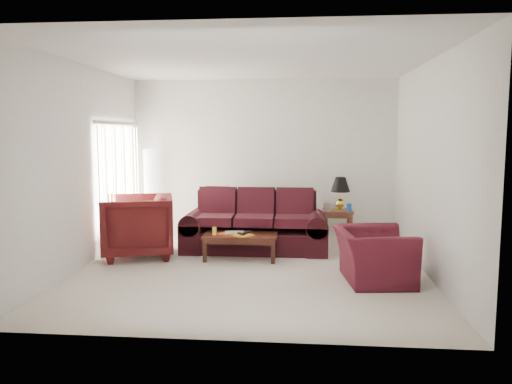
% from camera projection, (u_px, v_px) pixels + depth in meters
% --- Properties ---
extents(floor, '(5.00, 5.00, 0.00)m').
position_uv_depth(floor, '(251.00, 270.00, 7.27)').
color(floor, beige).
rests_on(floor, ground).
extents(blinds, '(0.10, 2.00, 2.16)m').
position_uv_depth(blinds, '(120.00, 186.00, 8.65)').
color(blinds, silver).
rests_on(blinds, ground).
extents(sofa, '(2.47, 1.14, 0.99)m').
position_uv_depth(sofa, '(255.00, 222.00, 8.44)').
color(sofa, black).
rests_on(sofa, ground).
extents(throw_pillow, '(0.47, 0.26, 0.47)m').
position_uv_depth(throw_pillow, '(218.00, 199.00, 9.33)').
color(throw_pillow, black).
rests_on(throw_pillow, sofa).
extents(end_table, '(0.58, 0.58, 0.59)m').
position_uv_depth(end_table, '(337.00, 226.00, 9.17)').
color(end_table, brown).
rests_on(end_table, ground).
extents(table_lamp, '(0.39, 0.39, 0.60)m').
position_uv_depth(table_lamp, '(340.00, 193.00, 9.14)').
color(table_lamp, gold).
rests_on(table_lamp, end_table).
extents(clock, '(0.16, 0.09, 0.15)m').
position_uv_depth(clock, '(328.00, 207.00, 9.03)').
color(clock, silver).
rests_on(clock, end_table).
extents(blue_canister, '(0.10, 0.10, 0.14)m').
position_uv_depth(blue_canister, '(349.00, 208.00, 8.94)').
color(blue_canister, blue).
rests_on(blue_canister, end_table).
extents(picture_frame, '(0.18, 0.20, 0.06)m').
position_uv_depth(picture_frame, '(330.00, 204.00, 9.28)').
color(picture_frame, silver).
rests_on(picture_frame, end_table).
extents(floor_lamp, '(0.33, 0.33, 1.72)m').
position_uv_depth(floor_lamp, '(151.00, 193.00, 9.54)').
color(floor_lamp, white).
rests_on(floor_lamp, ground).
extents(armchair_left, '(1.36, 1.34, 1.01)m').
position_uv_depth(armchair_left, '(138.00, 226.00, 8.02)').
color(armchair_left, '#3D0E0E').
rests_on(armchair_left, ground).
extents(armchair_right, '(1.07, 1.19, 0.70)m').
position_uv_depth(armchair_right, '(373.00, 256.00, 6.69)').
color(armchair_right, '#3F0E18').
rests_on(armchair_right, ground).
extents(coffee_table, '(1.29, 0.98, 0.40)m').
position_uv_depth(coffee_table, '(241.00, 247.00, 7.89)').
color(coffee_table, black).
rests_on(coffee_table, ground).
extents(magazine_red, '(0.30, 0.25, 0.02)m').
position_uv_depth(magazine_red, '(227.00, 234.00, 7.85)').
color(magazine_red, '#C44213').
rests_on(magazine_red, coffee_table).
extents(magazine_white, '(0.34, 0.28, 0.02)m').
position_uv_depth(magazine_white, '(234.00, 233.00, 7.94)').
color(magazine_white, silver).
rests_on(magazine_white, coffee_table).
extents(magazine_orange, '(0.35, 0.35, 0.02)m').
position_uv_depth(magazine_orange, '(243.00, 235.00, 7.74)').
color(magazine_orange, orange).
rests_on(magazine_orange, coffee_table).
extents(remote_a, '(0.14, 0.17, 0.02)m').
position_uv_depth(remote_a, '(241.00, 234.00, 7.75)').
color(remote_a, black).
rests_on(remote_a, coffee_table).
extents(remote_b, '(0.13, 0.20, 0.02)m').
position_uv_depth(remote_b, '(247.00, 233.00, 7.84)').
color(remote_b, black).
rests_on(remote_b, coffee_table).
extents(yellow_glass, '(0.09, 0.09, 0.12)m').
position_uv_depth(yellow_glass, '(214.00, 231.00, 7.80)').
color(yellow_glass, yellow).
rests_on(yellow_glass, coffee_table).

